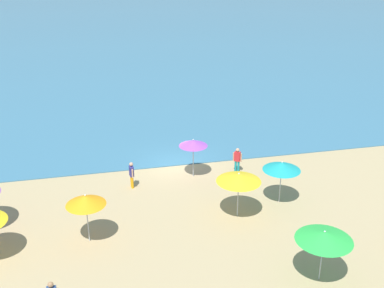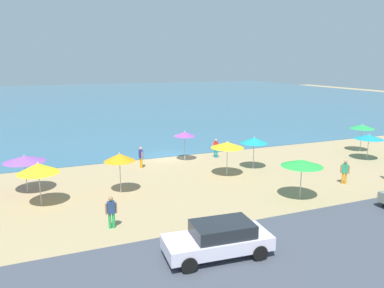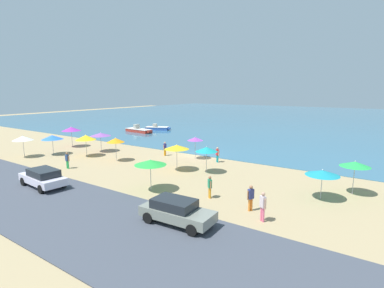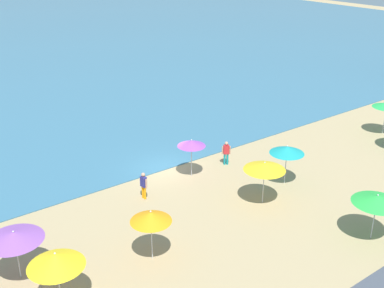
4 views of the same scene
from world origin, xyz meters
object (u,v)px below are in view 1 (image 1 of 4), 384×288
beach_umbrella_3 (282,166)px  beach_umbrella_9 (324,236)px  beach_umbrella_0 (86,200)px  beach_umbrella_2 (239,178)px  beach_umbrella_10 (193,143)px  bather_5 (132,174)px  bather_4 (237,159)px

beach_umbrella_3 → beach_umbrella_9: beach_umbrella_3 is taller
beach_umbrella_0 → beach_umbrella_2: size_ratio=1.01×
beach_umbrella_0 → beach_umbrella_9: beach_umbrella_0 is taller
beach_umbrella_2 → beach_umbrella_3: size_ratio=1.02×
beach_umbrella_2 → beach_umbrella_9: bearing=-71.9°
beach_umbrella_9 → beach_umbrella_10: size_ratio=0.99×
beach_umbrella_9 → bather_5: 12.22m
bather_5 → bather_4: bearing=5.3°
beach_umbrella_10 → beach_umbrella_3: bearing=-45.7°
beach_umbrella_0 → beach_umbrella_3: 10.45m
beach_umbrella_2 → beach_umbrella_0: bearing=-175.3°
beach_umbrella_10 → bather_5: (-3.79, -0.61, -1.32)m
beach_umbrella_9 → beach_umbrella_2: bearing=108.1°
beach_umbrella_0 → beach_umbrella_2: bearing=4.7°
beach_umbrella_10 → bather_4: (2.79, 0.00, -1.32)m
beach_umbrella_2 → bather_4: 5.35m
bather_5 → beach_umbrella_0: bearing=-117.6°
beach_umbrella_2 → bather_4: bearing=72.7°
beach_umbrella_2 → beach_umbrella_10: 5.10m
beach_umbrella_10 → bather_5: beach_umbrella_10 is taller
beach_umbrella_2 → beach_umbrella_9: (1.86, -5.67, -0.06)m
beach_umbrella_9 → bather_5: beach_umbrella_9 is taller
beach_umbrella_2 → bather_5: (-5.05, 4.33, -1.33)m
beach_umbrella_9 → bather_4: bearing=91.7°
bather_4 → bather_5: size_ratio=1.00×
beach_umbrella_3 → bather_4: bearing=105.9°
bather_5 → beach_umbrella_3: bearing=-24.0°
bather_4 → bather_5: (-6.59, -0.61, 0.00)m
beach_umbrella_3 → beach_umbrella_10: bearing=134.3°
beach_umbrella_3 → bather_5: beach_umbrella_3 is taller
beach_umbrella_3 → beach_umbrella_10: beach_umbrella_10 is taller
beach_umbrella_9 → bather_4: size_ratio=1.52×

